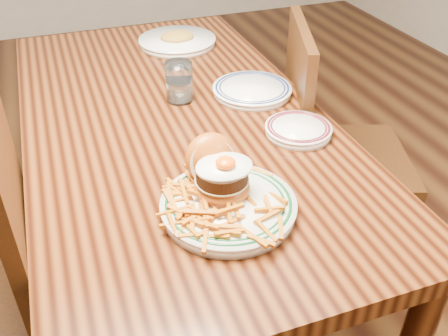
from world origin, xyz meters
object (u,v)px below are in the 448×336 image
object	(u,v)px
table	(175,140)
main_plate	(225,193)
chair_right	(327,147)
side_plate	(298,129)

from	to	relation	value
table	main_plate	bearing A→B (deg)	-90.37
table	chair_right	xyz separation A→B (m)	(0.56, 0.02, -0.16)
table	chair_right	size ratio (longest dim) A/B	1.70
table	side_plate	distance (m)	0.39
chair_right	table	bearing A→B (deg)	21.31
chair_right	main_plate	world-z (taller)	chair_right
chair_right	main_plate	xyz separation A→B (m)	(-0.56, -0.47, 0.29)
chair_right	side_plate	size ratio (longest dim) A/B	5.03
side_plate	table	bearing A→B (deg)	151.29
table	side_plate	size ratio (longest dim) A/B	8.56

